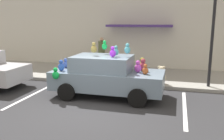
# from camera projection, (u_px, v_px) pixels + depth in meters

# --- Properties ---
(ground_plane) EXTENTS (60.00, 60.00, 0.00)m
(ground_plane) POSITION_uv_depth(u_px,v_px,m) (88.00, 110.00, 7.80)
(ground_plane) COLOR #2D2D30
(sidewalk) EXTENTS (24.00, 4.00, 0.15)m
(sidewalk) POSITION_uv_depth(u_px,v_px,m) (123.00, 75.00, 12.50)
(sidewalk) COLOR gray
(sidewalk) RESTS_ON ground
(storefront_building) EXTENTS (24.00, 1.25, 6.40)m
(storefront_building) POSITION_uv_depth(u_px,v_px,m) (132.00, 14.00, 13.90)
(storefront_building) COLOR beige
(storefront_building) RESTS_ON ground
(parking_stripe_front) EXTENTS (0.12, 3.60, 0.01)m
(parking_stripe_front) POSITION_uv_depth(u_px,v_px,m) (185.00, 108.00, 7.96)
(parking_stripe_front) COLOR silver
(parking_stripe_front) RESTS_ON ground
(parking_stripe_rear) EXTENTS (0.12, 3.60, 0.01)m
(parking_stripe_rear) POSITION_uv_depth(u_px,v_px,m) (33.00, 94.00, 9.44)
(parking_stripe_rear) COLOR silver
(parking_stripe_rear) RESTS_ON ground
(plush_covered_car) EXTENTS (4.13, 2.07, 2.08)m
(plush_covered_car) POSITION_uv_depth(u_px,v_px,m) (106.00, 75.00, 9.06)
(plush_covered_car) COLOR slate
(plush_covered_car) RESTS_ON ground
(teddy_bear_on_sidewalk) EXTENTS (0.41, 0.34, 0.78)m
(teddy_bear_on_sidewalk) POSITION_uv_depth(u_px,v_px,m) (161.00, 75.00, 10.39)
(teddy_bear_on_sidewalk) COLOR beige
(teddy_bear_on_sidewalk) RESTS_ON sidewalk
(street_lamp_post) EXTENTS (0.28, 0.28, 4.22)m
(street_lamp_post) POSITION_uv_depth(u_px,v_px,m) (213.00, 24.00, 9.52)
(street_lamp_post) COLOR black
(street_lamp_post) RESTS_ON sidewalk
(pedestrian_near_shopfront) EXTENTS (0.38, 0.38, 1.73)m
(pedestrian_near_shopfront) POSITION_uv_depth(u_px,v_px,m) (102.00, 54.00, 14.10)
(pedestrian_near_shopfront) COLOR #545F3B
(pedestrian_near_shopfront) RESTS_ON sidewalk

